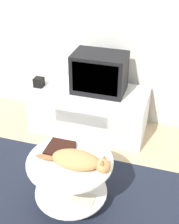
{
  "coord_description": "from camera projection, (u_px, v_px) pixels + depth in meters",
  "views": [
    {
      "loc": [
        0.77,
        -1.65,
        2.1
      ],
      "look_at": [
        0.07,
        0.62,
        0.6
      ],
      "focal_mm": 50.0,
      "sensor_mm": 36.0,
      "label": 1
    }
  ],
  "objects": [
    {
      "name": "ground_plane",
      "position": [
        60.0,
        208.0,
        2.64
      ],
      "size": [
        12.0,
        12.0,
        0.0
      ],
      "primitive_type": "plane",
      "color": "tan"
    },
    {
      "name": "wall_back",
      "position": [
        110.0,
        7.0,
        3.21
      ],
      "size": [
        8.0,
        0.05,
        2.6
      ],
      "color": "silver",
      "rests_on": "ground_plane"
    },
    {
      "name": "rug",
      "position": [
        60.0,
        207.0,
        2.64
      ],
      "size": [
        2.05,
        1.42,
        0.02
      ],
      "color": "#1E2333",
      "rests_on": "ground_plane"
    },
    {
      "name": "tv_stand",
      "position": [
        89.0,
        110.0,
        3.5
      ],
      "size": [
        1.28,
        0.56,
        0.5
      ],
      "color": "silver",
      "rests_on": "ground_plane"
    },
    {
      "name": "tv",
      "position": [
        99.0,
        73.0,
        3.24
      ],
      "size": [
        0.55,
        0.36,
        0.42
      ],
      "color": "black",
      "rests_on": "tv_stand"
    },
    {
      "name": "speaker",
      "position": [
        39.0,
        82.0,
        3.41
      ],
      "size": [
        0.1,
        0.1,
        0.1
      ],
      "color": "black",
      "rests_on": "tv_stand"
    },
    {
      "name": "coffee_table",
      "position": [
        70.0,
        176.0,
        2.5
      ],
      "size": [
        0.68,
        0.68,
        0.48
      ],
      "color": "#B2B2B7",
      "rests_on": "rug"
    },
    {
      "name": "dvd_box",
      "position": [
        60.0,
        149.0,
        2.48
      ],
      "size": [
        0.21,
        0.21,
        0.05
      ],
      "color": "black",
      "rests_on": "coffee_table"
    },
    {
      "name": "cat",
      "position": [
        78.0,
        160.0,
        2.32
      ],
      "size": [
        0.6,
        0.2,
        0.13
      ],
      "rotation": [
        0.0,
        0.0,
        0.02
      ],
      "color": "tan",
      "rests_on": "coffee_table"
    }
  ]
}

